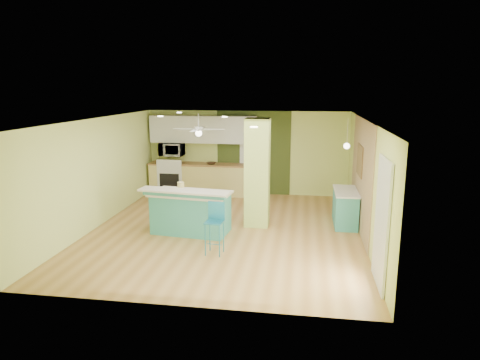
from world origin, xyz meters
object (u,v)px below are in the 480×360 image
(fruit_bowl, at_px, (211,163))
(side_counter, at_px, (345,207))
(peninsula, at_px, (191,211))
(canister, at_px, (181,186))
(bar_stool, at_px, (215,220))

(fruit_bowl, bearing_deg, side_counter, -31.14)
(peninsula, distance_m, side_counter, 3.62)
(fruit_bowl, bearing_deg, canister, -90.21)
(peninsula, xyz_separation_m, canister, (-0.28, 0.23, 0.52))
(canister, bearing_deg, bar_stool, -51.15)
(side_counter, bearing_deg, peninsula, -162.01)
(peninsula, bearing_deg, canister, 147.39)
(peninsula, relative_size, fruit_bowl, 7.53)
(fruit_bowl, relative_size, canister, 1.48)
(bar_stool, height_order, fruit_bowl, bar_stool)
(peninsula, height_order, side_counter, peninsula)
(bar_stool, xyz_separation_m, canister, (-1.07, 1.33, 0.32))
(side_counter, relative_size, fruit_bowl, 4.78)
(canister, bearing_deg, fruit_bowl, 89.79)
(canister, bearing_deg, peninsula, -39.34)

